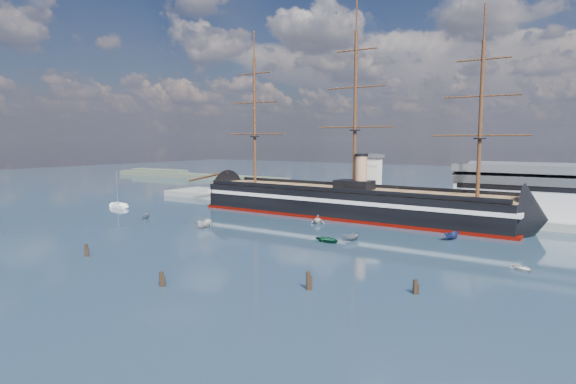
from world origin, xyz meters
The scene contains 17 objects.
ground centered at (0.00, 40.00, 0.00)m, with size 600.00×600.00×0.00m, color #1F3646.
quay centered at (10.00, 76.00, 0.00)m, with size 180.00×18.00×2.00m, color slate.
quay_tower centered at (3.00, 73.00, 9.75)m, with size 5.00×5.00×15.00m.
shoreline centered at (-139.23, 135.00, 1.45)m, with size 120.00×10.00×4.00m.
warship centered at (-0.45, 60.00, 4.04)m, with size 113.01×17.78×53.94m.
sailboat centered at (-66.57, 36.46, 0.74)m, with size 7.43×3.01×11.56m.
motorboat_a centered at (-19.74, 25.70, 0.00)m, with size 6.17×2.26×2.47m, color silver.
motorboat_b centered at (12.94, 28.07, 0.00)m, with size 3.46×1.38×1.61m, color #134830.
motorboat_c centered at (16.42, 31.66, 0.00)m, with size 5.07×1.86×2.03m, color slate.
motorboat_d centered at (0.01, 46.09, 0.00)m, with size 6.48×2.81×2.37m, color silver.
motorboat_e centered at (49.99, 26.55, 0.00)m, with size 2.55×1.02×1.19m, color silver.
motorboat_f centered at (33.70, 44.71, 0.00)m, with size 5.41×1.98×2.16m, color navy.
motorboat_g centered at (-42.52, 26.92, 0.00)m, with size 4.74×1.74×1.90m, color slate.
piling_near_left centered at (-17.80, -7.20, 0.00)m, with size 0.64×0.64×3.00m, color black.
piling_near_mid centered at (7.57, -11.88, 0.00)m, with size 0.64×0.64×2.88m, color black.
piling_near_right centered at (26.16, -1.45, 0.00)m, with size 0.64×0.64×3.36m, color black.
piling_far_right centered at (39.40, 5.18, 0.00)m, with size 0.64×0.64×2.74m, color black.
Camera 1 is at (60.64, -58.19, 21.17)m, focal length 30.00 mm.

